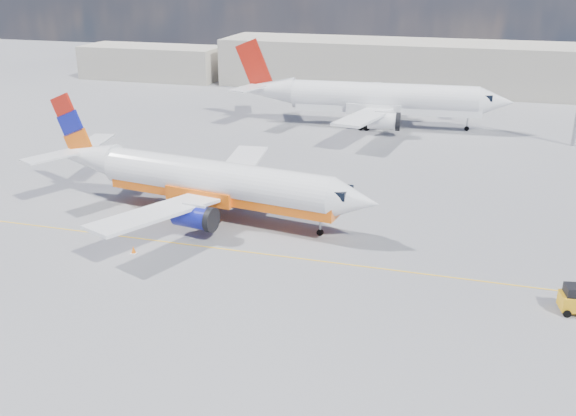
# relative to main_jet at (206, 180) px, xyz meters

# --- Properties ---
(ground) EXTENTS (240.00, 240.00, 0.00)m
(ground) POSITION_rel_main_jet_xyz_m (7.35, -9.14, -3.22)
(ground) COLOR slate
(ground) RESTS_ON ground
(taxi_line) EXTENTS (70.00, 0.15, 0.01)m
(taxi_line) POSITION_rel_main_jet_xyz_m (7.35, -6.14, -3.21)
(taxi_line) COLOR yellow
(taxi_line) RESTS_ON ground
(terminal_main) EXTENTS (70.00, 14.00, 8.00)m
(terminal_main) POSITION_rel_main_jet_xyz_m (12.35, 65.86, 0.78)
(terminal_main) COLOR beige
(terminal_main) RESTS_ON ground
(terminal_annex) EXTENTS (26.00, 10.00, 6.00)m
(terminal_annex) POSITION_rel_main_jet_xyz_m (-37.65, 62.86, -0.22)
(terminal_annex) COLOR beige
(terminal_annex) RESTS_ON ground
(main_jet) EXTENTS (31.95, 24.94, 9.66)m
(main_jet) POSITION_rel_main_jet_xyz_m (0.00, 0.00, 0.00)
(main_jet) COLOR white
(main_jet) RESTS_ON ground
(second_jet) EXTENTS (36.78, 29.03, 11.15)m
(second_jet) POSITION_rel_main_jet_xyz_m (8.66, 36.50, 0.50)
(second_jet) COLOR white
(second_jet) RESTS_ON ground
(traffic_cone) EXTENTS (0.41, 0.41, 0.58)m
(traffic_cone) POSITION_rel_main_jet_xyz_m (-2.36, -8.75, -2.94)
(traffic_cone) COLOR white
(traffic_cone) RESTS_ON ground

